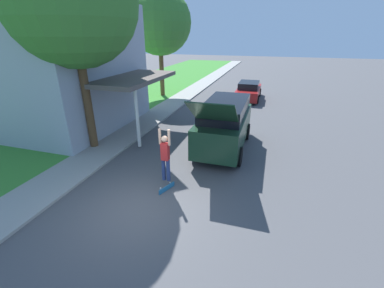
% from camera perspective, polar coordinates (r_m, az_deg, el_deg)
% --- Properties ---
extents(ground_plane, '(120.00, 120.00, 0.00)m').
position_cam_1_polar(ground_plane, '(8.33, -11.60, -13.80)').
color(ground_plane, '#49494C').
extents(lawn, '(10.00, 80.00, 0.08)m').
position_cam_1_polar(lawn, '(17.12, -25.99, 4.24)').
color(lawn, '#387F2D').
rests_on(lawn, ground_plane).
extents(sidewalk, '(1.80, 80.00, 0.10)m').
position_cam_1_polar(sidewalk, '(14.54, -13.06, 2.98)').
color(sidewalk, gray).
rests_on(sidewalk, ground_plane).
extents(house, '(11.05, 8.20, 9.04)m').
position_cam_1_polar(house, '(16.69, -30.32, 19.80)').
color(house, '#99A3B2').
rests_on(house, lawn).
extents(lawn_tree_near, '(5.12, 5.12, 8.63)m').
position_cam_1_polar(lawn_tree_near, '(12.07, -25.37, 26.95)').
color(lawn_tree_near, brown).
rests_on(lawn_tree_near, lawn).
extents(lawn_tree_far, '(4.93, 4.93, 8.14)m').
position_cam_1_polar(lawn_tree_far, '(22.12, -7.23, 25.20)').
color(lawn_tree_far, brown).
rests_on(lawn_tree_far, lawn).
extents(suv_parked, '(2.05, 5.59, 2.93)m').
position_cam_1_polar(suv_parked, '(11.73, 7.25, 4.52)').
color(suv_parked, '#193823').
rests_on(suv_parked, ground_plane).
extents(car_down_street, '(1.86, 4.34, 1.40)m').
position_cam_1_polar(car_down_street, '(21.79, 12.45, 11.47)').
color(car_down_street, maroon).
rests_on(car_down_street, ground_plane).
extents(skateboarder, '(0.41, 0.22, 1.87)m').
position_cam_1_polar(skateboarder, '(8.55, -5.97, -2.42)').
color(skateboarder, navy).
rests_on(skateboarder, ground_plane).
extents(skateboard, '(0.31, 0.71, 0.24)m').
position_cam_1_polar(skateboard, '(8.97, -5.66, -9.75)').
color(skateboard, '#236B99').
rests_on(skateboard, ground_plane).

